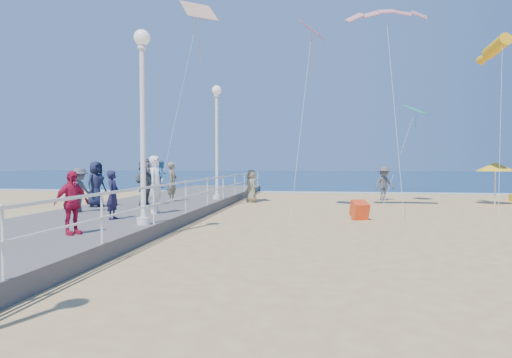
# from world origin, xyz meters

# --- Properties ---
(ground) EXTENTS (160.00, 160.00, 0.00)m
(ground) POSITION_xyz_m (0.00, 0.00, 0.00)
(ground) COLOR tan
(ground) RESTS_ON ground
(ocean) EXTENTS (160.00, 90.00, 0.05)m
(ocean) POSITION_xyz_m (0.00, 65.00, 0.01)
(ocean) COLOR #0C2649
(ocean) RESTS_ON ground
(surf_line) EXTENTS (160.00, 1.20, 0.04)m
(surf_line) POSITION_xyz_m (0.00, 20.50, 0.03)
(surf_line) COLOR white
(surf_line) RESTS_ON ground
(boardwalk) EXTENTS (5.00, 44.00, 0.40)m
(boardwalk) POSITION_xyz_m (-7.50, 0.00, 0.20)
(boardwalk) COLOR slate
(boardwalk) RESTS_ON ground
(railing) EXTENTS (0.05, 42.00, 0.55)m
(railing) POSITION_xyz_m (-5.05, 0.00, 1.25)
(railing) COLOR white
(railing) RESTS_ON boardwalk
(lamp_post_mid) EXTENTS (0.44, 0.44, 5.32)m
(lamp_post_mid) POSITION_xyz_m (-5.35, 0.00, 3.66)
(lamp_post_mid) COLOR white
(lamp_post_mid) RESTS_ON boardwalk
(lamp_post_far) EXTENTS (0.44, 0.44, 5.32)m
(lamp_post_far) POSITION_xyz_m (-5.35, 9.00, 3.66)
(lamp_post_far) COLOR white
(lamp_post_far) RESTS_ON boardwalk
(woman_holding_toddler) EXTENTS (0.56, 0.77, 1.94)m
(woman_holding_toddler) POSITION_xyz_m (-5.97, 2.65, 1.37)
(woman_holding_toddler) COLOR white
(woman_holding_toddler) RESTS_ON boardwalk
(toddler_held) EXTENTS (0.41, 0.49, 0.91)m
(toddler_held) POSITION_xyz_m (-5.82, 2.80, 1.71)
(toddler_held) COLOR #2F73B3
(toddler_held) RESTS_ON boardwalk
(spectator_0) EXTENTS (0.40, 0.57, 1.47)m
(spectator_0) POSITION_xyz_m (-6.70, 0.98, 1.14)
(spectator_0) COLOR #1C1A39
(spectator_0) RESTS_ON boardwalk
(spectator_2) EXTENTS (0.80, 1.10, 1.53)m
(spectator_2) POSITION_xyz_m (-8.73, 2.69, 1.17)
(spectator_2) COLOR #4F4E53
(spectator_2) RESTS_ON boardwalk
(spectator_3) EXTENTS (0.72, 0.96, 1.52)m
(spectator_3) POSITION_xyz_m (-6.35, -1.93, 1.16)
(spectator_3) COLOR #BF1740
(spectator_3) RESTS_ON boardwalk
(spectator_4) EXTENTS (0.81, 1.00, 1.76)m
(spectator_4) POSITION_xyz_m (-9.11, 4.59, 1.28)
(spectator_4) COLOR #181D35
(spectator_4) RESTS_ON boardwalk
(spectator_5) EXTENTS (0.83, 1.81, 1.88)m
(spectator_5) POSITION_xyz_m (-7.46, 5.47, 1.34)
(spectator_5) COLOR #595A5E
(spectator_5) RESTS_ON boardwalk
(spectator_6) EXTENTS (0.43, 0.64, 1.74)m
(spectator_6) POSITION_xyz_m (-7.01, 7.48, 1.27)
(spectator_6) COLOR #807158
(spectator_6) RESTS_ON boardwalk
(beach_walker_a) EXTENTS (1.42, 1.23, 1.91)m
(beach_walker_a) POSITION_xyz_m (3.02, 14.34, 0.95)
(beach_walker_a) COLOR #515156
(beach_walker_a) RESTS_ON ground
(beach_walker_c) EXTENTS (0.92, 1.02, 1.74)m
(beach_walker_c) POSITION_xyz_m (-4.15, 11.94, 0.87)
(beach_walker_c) COLOR gray
(beach_walker_c) RESTS_ON ground
(box_kite) EXTENTS (0.74, 0.84, 0.74)m
(box_kite) POSITION_xyz_m (0.91, 5.15, 0.30)
(box_kite) COLOR red
(box_kite) RESTS_ON ground
(beach_umbrella) EXTENTS (1.90, 1.90, 2.14)m
(beach_umbrella) POSITION_xyz_m (8.22, 12.52, 1.91)
(beach_umbrella) COLOR white
(beach_umbrella) RESTS_ON ground
(kite_parafoil) EXTENTS (3.41, 0.94, 0.65)m
(kite_parafoil) POSITION_xyz_m (2.18, 7.90, 8.44)
(kite_parafoil) COLOR red
(kite_windsock) EXTENTS (0.98, 2.55, 1.05)m
(kite_windsock) POSITION_xyz_m (7.08, 9.42, 7.18)
(kite_windsock) COLOR gold
(kite_diamond_pink) EXTENTS (1.18, 1.37, 0.77)m
(kite_diamond_pink) POSITION_xyz_m (-0.92, 7.93, 7.80)
(kite_diamond_pink) COLOR #D74F6B
(kite_diamond_green) EXTENTS (1.46, 1.50, 0.51)m
(kite_diamond_green) POSITION_xyz_m (4.41, 13.02, 4.90)
(kite_diamond_green) COLOR #22A261
(kite_diamond_redwhite) EXTENTS (1.79, 1.72, 0.98)m
(kite_diamond_redwhite) POSITION_xyz_m (-5.92, 8.01, 8.88)
(kite_diamond_redwhite) COLOR #CE4E18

